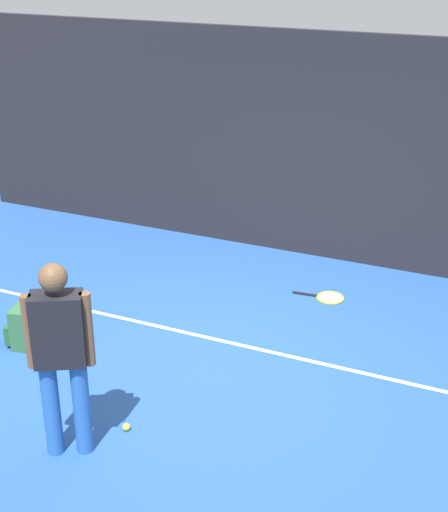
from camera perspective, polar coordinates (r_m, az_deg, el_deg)
name	(u,v)px	position (r m, az deg, el deg)	size (l,w,h in m)	color
ground_plane	(208,362)	(7.43, -1.27, -8.22)	(12.00, 12.00, 0.00)	#234C93
back_fence	(308,148)	(9.43, 6.50, 8.30)	(10.00, 0.10, 2.86)	black
court_line	(226,342)	(7.77, 0.12, -6.62)	(9.00, 0.05, 0.00)	white
tennis_player	(61,350)	(5.91, -12.51, -7.09)	(0.48, 0.39, 1.70)	#2659A5
tennis_racket	(328,297)	(8.72, 8.02, -3.19)	(0.63, 0.35, 0.03)	black
backpack	(23,327)	(7.89, -15.29, -5.33)	(0.34, 0.34, 0.44)	#2D6038
tennis_ball_near_player	(126,427)	(6.57, -7.54, -12.95)	(0.07, 0.07, 0.07)	#CCE033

